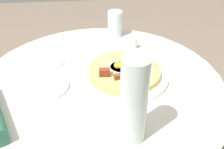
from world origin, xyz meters
TOP-DOWN VIEW (x-y plane):
  - dining_table at (0.00, 0.00)m, footprint 0.91×0.91m
  - pizza_plate at (-0.09, -0.03)m, footprint 0.33×0.33m
  - breakfast_pizza at (-0.09, -0.02)m, footprint 0.27×0.27m
  - bread_plate at (0.19, 0.02)m, footprint 0.15×0.15m
  - napkin at (0.15, -0.22)m, footprint 0.19×0.21m
  - fork at (0.17, -0.21)m, footprint 0.07×0.17m
  - knife at (0.14, -0.22)m, footprint 0.07×0.17m
  - water_glass at (-0.09, -0.37)m, footprint 0.07×0.07m
  - water_bottle at (-0.08, 0.27)m, footprint 0.07×0.07m
  - salt_shaker at (-0.16, -0.24)m, footprint 0.03×0.03m

SIDE VIEW (x-z plane):
  - dining_table at x=0.00m, z-range 0.19..0.93m
  - napkin at x=0.15m, z-range 0.74..0.74m
  - bread_plate at x=0.19m, z-range 0.74..0.75m
  - pizza_plate at x=-0.09m, z-range 0.74..0.75m
  - fork at x=0.17m, z-range 0.74..0.75m
  - knife at x=0.14m, z-range 0.74..0.75m
  - salt_shaker at x=-0.16m, z-range 0.74..0.79m
  - breakfast_pizza at x=-0.09m, z-range 0.74..0.79m
  - water_glass at x=-0.09m, z-range 0.74..0.86m
  - water_bottle at x=-0.08m, z-range 0.74..1.00m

